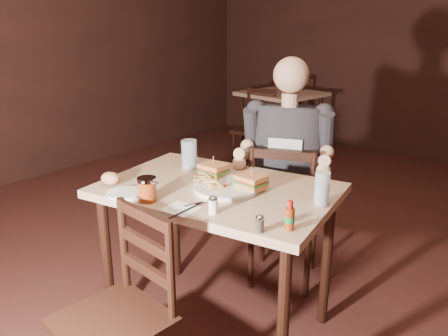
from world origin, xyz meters
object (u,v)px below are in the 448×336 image
Objects in this scene: glass_left at (189,154)px; hot_sauce at (290,215)px; chair_near at (112,322)px; dinner_plate at (226,188)px; glass_right at (322,189)px; chair_far at (285,213)px; syrup_dispenser at (147,189)px; diner at (287,140)px; side_plate at (125,194)px; main_table at (217,205)px; bg_chair_near at (254,130)px; bg_chair_far at (304,112)px; bg_table at (282,100)px.

glass_left is 1.31× the size of hot_sauce.
hot_sauce reaches higher than chair_near.
glass_right is (0.42, 0.11, 0.06)m from dinner_plate.
hot_sauce reaches higher than chair_far.
glass_right is at bearing 93.27° from hot_sauce.
hot_sauce is at bearing 3.67° from syrup_dispenser.
glass_right is (0.44, -0.44, -0.05)m from diner.
syrup_dispenser is at bearing 8.83° from side_plate.
diner is at bearing 90.00° from chair_far.
glass_right is 0.87m from side_plate.
chair_far is 0.99× the size of diner.
dinner_plate reaches higher than main_table.
main_table is 1.40× the size of bg_chair_near.
side_plate is at bearing 125.12° from bg_chair_far.
main_table is 7.74× the size of glass_left.
syrup_dispenser is (-0.61, -0.43, -0.02)m from glass_right.
glass_left is at bearing 158.70° from hot_sauce.
bg_chair_near is at bearing 127.28° from hot_sauce.
bg_chair_near reaches higher than chair_near.
bg_chair_far is (0.00, 0.55, -0.23)m from bg_table.
bg_chair_far reaches higher than hot_sauce.
glass_left reaches higher than chair_far.
glass_right is (1.87, -3.29, 0.39)m from bg_chair_far.
dinner_plate is at bearing -63.10° from bg_table.
diner is at bearing 94.37° from chair_near.
glass_left is at bearing 32.94° from chair_far.
bg_chair_far is 3.22m from diner.
chair_far is (0.03, 0.59, -0.24)m from main_table.
glass_right is (0.78, -0.02, -0.00)m from glass_left.
glass_left is at bearing -68.15° from bg_table.
side_plate is at bearing -70.46° from bg_table.
hot_sauce is (0.45, -0.73, -0.07)m from diner.
side_plate is (-0.28, 0.32, 0.36)m from chair_near.
syrup_dispenser is (1.26, -3.17, 0.14)m from bg_table.
diner reaches higher than chair_near.
dinner_plate is (0.03, -0.60, 0.34)m from chair_far.
hot_sauce is (0.50, -0.19, 0.15)m from main_table.
hot_sauce reaches higher than side_plate.
chair_far is 1.25m from chair_near.
diner is at bearing 91.14° from dinner_plate.
syrup_dispenser is at bearing -68.98° from glass_left.
diner is 8.25× the size of syrup_dispenser.
bg_chair_near is 5.54× the size of glass_left.
bg_table is 1.02× the size of diner.
bg_chair_far reaches higher than main_table.
hot_sauce is at bearing -86.73° from glass_right.
bg_chair_near is at bearing 121.16° from main_table.
syrup_dispenser reaches higher than dinner_plate.
chair_near is (-0.01, -1.25, -0.02)m from chair_far.
bg_table is (-1.39, 2.85, 0.00)m from main_table.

